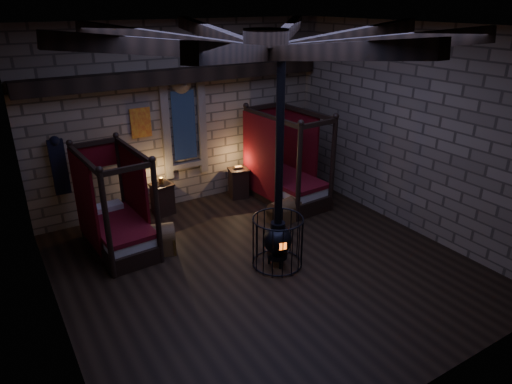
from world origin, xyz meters
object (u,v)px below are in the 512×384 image
bed_left (117,225)px  stove (278,236)px  bed_right (285,179)px  trunk_left (154,240)px  trunk_right (284,211)px

bed_left → stove: stove is taller
bed_right → trunk_left: (-3.63, -0.76, -0.28)m
bed_right → stove: size_ratio=0.54×
bed_left → stove: bearing=-46.7°
bed_right → stove: bearing=-131.3°
bed_right → trunk_right: 1.20m
bed_right → trunk_right: size_ratio=2.86×
bed_left → trunk_right: (3.49, -0.75, -0.27)m
bed_right → trunk_left: bed_right is taller
bed_left → trunk_left: size_ratio=2.18×
trunk_right → stove: (-1.16, -1.43, 0.37)m
bed_right → trunk_right: (-0.66, -0.95, -0.31)m
bed_left → trunk_right: 3.57m
trunk_right → trunk_left: bearing=166.7°
trunk_left → stove: 2.45m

